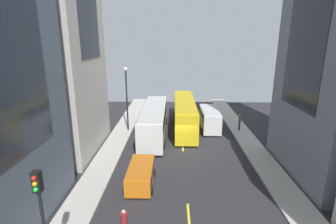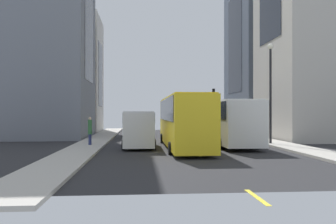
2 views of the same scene
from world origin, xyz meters
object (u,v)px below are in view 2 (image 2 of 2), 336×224
city_bus_white (224,119)px  delivery_van_white (139,126)px  pedestrian_waiting_curb (195,123)px  car_orange_0 (203,127)px  streetcar_yellow (183,118)px  traffic_light_near_corner (214,101)px  pedestrian_crossing_mid (221,122)px  pedestrian_walking_far (90,130)px

city_bus_white → delivery_van_white: 7.07m
pedestrian_waiting_curb → car_orange_0: bearing=81.9°
city_bus_white → pedestrian_waiting_curb: (-0.30, -17.00, -0.77)m
streetcar_yellow → traffic_light_near_corner: traffic_light_near_corner is taller
pedestrian_waiting_curb → pedestrian_crossing_mid: size_ratio=1.14×
pedestrian_waiting_curb → pedestrian_walking_far: size_ratio=1.15×
streetcar_yellow → pedestrian_walking_far: size_ratio=6.39×
pedestrian_waiting_curb → pedestrian_walking_far: (10.60, 18.43, 0.00)m
pedestrian_walking_far → streetcar_yellow: bearing=-150.7°
city_bus_white → pedestrian_waiting_curb: 17.02m
traffic_light_near_corner → pedestrian_waiting_curb: bearing=37.9°
city_bus_white → car_orange_0: city_bus_white is taller
streetcar_yellow → car_orange_0: size_ratio=3.11×
streetcar_yellow → pedestrian_crossing_mid: bearing=-109.3°
pedestrian_walking_far → traffic_light_near_corner: 24.85m
streetcar_yellow → traffic_light_near_corner: 22.99m
pedestrian_crossing_mid → streetcar_yellow: bearing=109.1°
pedestrian_crossing_mid → traffic_light_near_corner: 3.19m
streetcar_yellow → delivery_van_white: 3.20m
delivery_van_white → pedestrian_crossing_mid: delivery_van_white is taller
city_bus_white → traffic_light_near_corner: 19.62m
city_bus_white → pedestrian_waiting_curb: city_bus_white is taller
streetcar_yellow → traffic_light_near_corner: size_ratio=2.33×
pedestrian_waiting_curb → traffic_light_near_corner: (-2.89, -2.25, 2.81)m
city_bus_white → streetcar_yellow: streetcar_yellow is taller
traffic_light_near_corner → city_bus_white: bearing=80.6°
streetcar_yellow → delivery_van_white: (3.11, -0.51, -0.61)m
delivery_van_white → traffic_light_near_corner: size_ratio=1.06×
pedestrian_walking_far → pedestrian_waiting_curb: bearing=-80.4°
pedestrian_waiting_curb → traffic_light_near_corner: bearing=-149.5°
delivery_van_white → car_orange_0: (-6.96, -12.90, -0.58)m
pedestrian_crossing_mid → traffic_light_near_corner: bearing=78.8°
pedestrian_walking_far → traffic_light_near_corner: bearing=-83.6°
delivery_van_white → pedestrian_walking_far: delivery_van_white is taller
pedestrian_walking_far → car_orange_0: bearing=-91.3°
city_bus_white → car_orange_0: 10.84m
streetcar_yellow → city_bus_white: bearing=-144.2°
pedestrian_waiting_curb → traffic_light_near_corner: size_ratio=0.42×
pedestrian_waiting_curb → pedestrian_crossing_mid: pedestrian_waiting_curb is taller
city_bus_white → delivery_van_white: city_bus_white is taller
delivery_van_white → car_orange_0: bearing=-118.4°
car_orange_0 → pedestrian_waiting_curb: 6.23m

